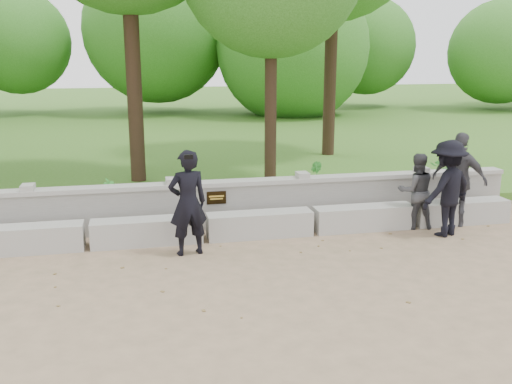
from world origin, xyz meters
TOP-DOWN VIEW (x-y plane):
  - ground at (0.00, 0.00)m, footprint 80.00×80.00m
  - lawn at (0.00, 14.00)m, footprint 40.00×22.00m
  - concrete_bench at (0.00, 1.90)m, footprint 11.90×0.45m
  - parapet_wall at (0.00, 2.60)m, footprint 12.50×0.35m
  - man_main at (-0.34, 1.24)m, footprint 0.70×0.63m
  - visitor_left at (3.98, 1.80)m, footprint 0.76×0.63m
  - visitor_mid at (4.30, 1.28)m, footprint 1.29×1.04m
  - visitor_right at (4.86, 1.80)m, footprint 0.98×1.10m
  - shrub_a at (-1.65, 3.54)m, footprint 0.36×0.38m
  - shrub_b at (2.88, 4.45)m, footprint 0.30×0.35m
  - shrub_c at (5.43, 3.30)m, footprint 0.73×0.68m

SIDE VIEW (x-z plane):
  - ground at x=0.00m, z-range 0.00..0.00m
  - lawn at x=0.00m, z-range 0.00..0.25m
  - concrete_bench at x=0.00m, z-range 0.00..0.45m
  - parapet_wall at x=0.00m, z-range 0.01..0.91m
  - shrub_b at x=2.88m, z-range 0.25..0.83m
  - shrub_a at x=-1.65m, z-range 0.25..0.85m
  - shrub_c at x=5.43m, z-range 0.25..0.92m
  - visitor_left at x=3.98m, z-range 0.00..1.43m
  - man_main at x=-0.34m, z-range 0.00..1.74m
  - visitor_mid at x=4.30m, z-range 0.00..1.74m
  - visitor_right at x=4.86m, z-range 0.00..1.79m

